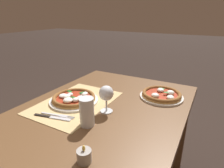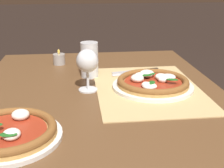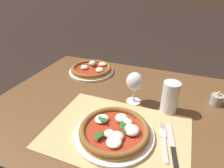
{
  "view_description": "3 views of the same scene",
  "coord_description": "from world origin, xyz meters",
  "px_view_note": "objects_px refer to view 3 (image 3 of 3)",
  "views": [
    {
      "loc": [
        0.84,
        0.52,
        1.26
      ],
      "look_at": [
        -0.15,
        -0.03,
        0.83
      ],
      "focal_mm": 30.0,
      "sensor_mm": 36.0,
      "label": 1
    },
    {
      "loc": [
        -1.04,
        0.08,
        1.14
      ],
      "look_at": [
        -0.18,
        -0.02,
        0.84
      ],
      "focal_mm": 50.0,
      "sensor_mm": 36.0,
      "label": 2
    },
    {
      "loc": [
        0.2,
        -0.69,
        1.26
      ],
      "look_at": [
        -0.08,
        0.05,
        0.81
      ],
      "focal_mm": 30.0,
      "sensor_mm": 36.0,
      "label": 3
    }
  ],
  "objects_px": {
    "pint_glass": "(170,98)",
    "knife": "(172,144)",
    "wine_glass": "(135,83)",
    "pizza_near": "(115,130)",
    "pizza_far": "(92,69)",
    "fork": "(164,140)",
    "votive_candle": "(217,100)"
  },
  "relations": [
    {
      "from": "pizza_far",
      "to": "fork",
      "type": "height_order",
      "value": "pizza_far"
    },
    {
      "from": "pizza_near",
      "to": "votive_candle",
      "type": "bearing_deg",
      "value": 43.74
    },
    {
      "from": "knife",
      "to": "fork",
      "type": "bearing_deg",
      "value": 160.06
    },
    {
      "from": "fork",
      "to": "pint_glass",
      "type": "bearing_deg",
      "value": 92.69
    },
    {
      "from": "knife",
      "to": "wine_glass",
      "type": "bearing_deg",
      "value": 133.13
    },
    {
      "from": "wine_glass",
      "to": "fork",
      "type": "distance_m",
      "value": 0.28
    },
    {
      "from": "pizza_near",
      "to": "votive_candle",
      "type": "xyz_separation_m",
      "value": [
        0.38,
        0.36,
        0.0
      ]
    },
    {
      "from": "wine_glass",
      "to": "knife",
      "type": "relative_size",
      "value": 0.73
    },
    {
      "from": "pizza_far",
      "to": "votive_candle",
      "type": "distance_m",
      "value": 0.71
    },
    {
      "from": "wine_glass",
      "to": "fork",
      "type": "xyz_separation_m",
      "value": [
        0.17,
        -0.2,
        -0.1
      ]
    },
    {
      "from": "pizza_near",
      "to": "fork",
      "type": "xyz_separation_m",
      "value": [
        0.18,
        0.04,
        -0.02
      ]
    },
    {
      "from": "pizza_near",
      "to": "wine_glass",
      "type": "relative_size",
      "value": 1.94
    },
    {
      "from": "wine_glass",
      "to": "knife",
      "type": "height_order",
      "value": "wine_glass"
    },
    {
      "from": "pizza_far",
      "to": "pizza_near",
      "type": "bearing_deg",
      "value": -54.76
    },
    {
      "from": "pizza_near",
      "to": "fork",
      "type": "relative_size",
      "value": 1.51
    },
    {
      "from": "pint_glass",
      "to": "fork",
      "type": "distance_m",
      "value": 0.2
    },
    {
      "from": "fork",
      "to": "wine_glass",
      "type": "bearing_deg",
      "value": 130.06
    },
    {
      "from": "pizza_far",
      "to": "wine_glass",
      "type": "height_order",
      "value": "wine_glass"
    },
    {
      "from": "pizza_far",
      "to": "pint_glass",
      "type": "bearing_deg",
      "value": -25.47
    },
    {
      "from": "pint_glass",
      "to": "knife",
      "type": "distance_m",
      "value": 0.21
    },
    {
      "from": "pizza_near",
      "to": "fork",
      "type": "bearing_deg",
      "value": 11.44
    },
    {
      "from": "pizza_near",
      "to": "votive_candle",
      "type": "height_order",
      "value": "votive_candle"
    },
    {
      "from": "knife",
      "to": "pint_glass",
      "type": "bearing_deg",
      "value": 100.88
    },
    {
      "from": "fork",
      "to": "votive_candle",
      "type": "xyz_separation_m",
      "value": [
        0.2,
        0.32,
        0.02
      ]
    },
    {
      "from": "knife",
      "to": "votive_candle",
      "type": "distance_m",
      "value": 0.37
    },
    {
      "from": "knife",
      "to": "pizza_near",
      "type": "bearing_deg",
      "value": -173.01
    },
    {
      "from": "pizza_far",
      "to": "pint_glass",
      "type": "xyz_separation_m",
      "value": [
        0.5,
        -0.24,
        0.05
      ]
    },
    {
      "from": "votive_candle",
      "to": "wine_glass",
      "type": "bearing_deg",
      "value": -161.91
    },
    {
      "from": "pint_glass",
      "to": "pizza_far",
      "type": "bearing_deg",
      "value": 154.53
    },
    {
      "from": "pizza_near",
      "to": "pizza_far",
      "type": "bearing_deg",
      "value": 125.24
    },
    {
      "from": "pizza_far",
      "to": "wine_glass",
      "type": "distance_m",
      "value": 0.41
    },
    {
      "from": "wine_glass",
      "to": "fork",
      "type": "bearing_deg",
      "value": -49.94
    }
  ]
}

